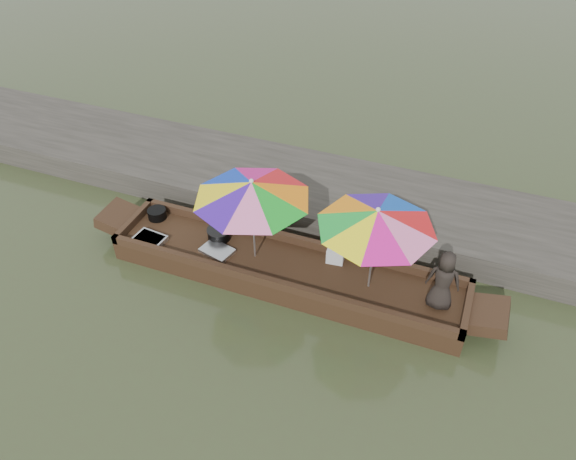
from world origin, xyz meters
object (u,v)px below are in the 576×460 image
(cooking_pot, at_px, (157,214))
(supply_bag, at_px, (336,255))
(boat_hull, at_px, (286,272))
(charcoal_grill, at_px, (219,234))
(umbrella_bow, at_px, (253,220))
(vendor, at_px, (443,280))
(tray_scallop, at_px, (217,251))
(umbrella_stern, at_px, (373,249))
(tray_crayfish, at_px, (150,239))

(cooking_pot, bearing_deg, supply_bag, 1.11)
(boat_hull, distance_m, charcoal_grill, 1.36)
(charcoal_grill, relative_size, umbrella_bow, 0.21)
(boat_hull, height_order, vendor, vendor)
(boat_hull, height_order, tray_scallop, tray_scallop)
(cooking_pot, relative_size, supply_bag, 1.19)
(vendor, xyz_separation_m, umbrella_stern, (-1.09, 0.01, 0.25))
(cooking_pot, height_order, umbrella_stern, umbrella_stern)
(tray_scallop, height_order, charcoal_grill, charcoal_grill)
(charcoal_grill, xyz_separation_m, vendor, (3.80, -0.21, 0.43))
(tray_scallop, height_order, vendor, vendor)
(tray_scallop, bearing_deg, umbrella_stern, 3.12)
(umbrella_bow, bearing_deg, boat_hull, 0.00)
(tray_crayfish, xyz_separation_m, charcoal_grill, (1.07, 0.51, 0.05))
(vendor, height_order, umbrella_stern, umbrella_stern)
(supply_bag, height_order, vendor, vendor)
(boat_hull, distance_m, cooking_pot, 2.65)
(cooking_pot, distance_m, umbrella_stern, 4.09)
(tray_scallop, xyz_separation_m, supply_bag, (1.93, 0.51, 0.10))
(umbrella_stern, bearing_deg, tray_scallop, -176.88)
(tray_scallop, bearing_deg, charcoal_grill, 110.66)
(umbrella_bow, xyz_separation_m, umbrella_stern, (1.95, 0.00, 0.00))
(cooking_pot, relative_size, umbrella_stern, 0.19)
(boat_hull, xyz_separation_m, vendor, (2.49, -0.01, 0.70))
(umbrella_bow, bearing_deg, charcoal_grill, 165.74)
(cooking_pot, height_order, supply_bag, supply_bag)
(supply_bag, distance_m, umbrella_stern, 1.00)
(charcoal_grill, distance_m, umbrella_stern, 2.81)
(charcoal_grill, distance_m, supply_bag, 2.06)
(tray_crayfish, bearing_deg, vendor, 3.58)
(umbrella_bow, distance_m, umbrella_stern, 1.95)
(umbrella_stern, bearing_deg, umbrella_bow, 180.00)
(boat_hull, bearing_deg, umbrella_bow, 180.00)
(vendor, distance_m, umbrella_bow, 3.05)
(cooking_pot, distance_m, supply_bag, 3.36)
(tray_scallop, relative_size, supply_bag, 1.90)
(boat_hull, xyz_separation_m, tray_scallop, (-1.19, -0.14, 0.21))
(boat_hull, distance_m, umbrella_stern, 1.69)
(vendor, relative_size, umbrella_stern, 0.59)
(charcoal_grill, xyz_separation_m, supply_bag, (2.05, 0.18, 0.04))
(boat_hull, height_order, charcoal_grill, charcoal_grill)
(umbrella_stern, bearing_deg, supply_bag, 150.80)
(charcoal_grill, distance_m, vendor, 3.83)
(tray_scallop, relative_size, umbrella_bow, 0.29)
(supply_bag, height_order, umbrella_bow, umbrella_bow)
(tray_scallop, distance_m, vendor, 3.71)
(tray_scallop, relative_size, vendor, 0.51)
(umbrella_bow, bearing_deg, tray_scallop, -167.49)
(supply_bag, xyz_separation_m, umbrella_stern, (0.66, -0.37, 0.65))
(supply_bag, xyz_separation_m, vendor, (1.75, -0.38, 0.39))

